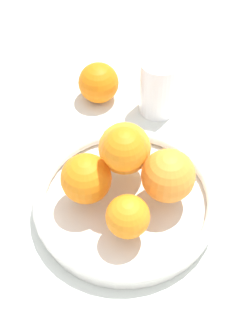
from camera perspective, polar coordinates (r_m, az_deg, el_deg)
The scene contains 5 objects.
ground_plane at distance 0.76m, azimuth 0.00°, elevation -4.90°, with size 4.00×4.00×0.00m, color silver.
fruit_bowl at distance 0.74m, azimuth 0.00°, elevation -4.05°, with size 0.29×0.29×0.04m.
orange_pile at distance 0.70m, azimuth 0.29°, elevation -0.27°, with size 0.19×0.20×0.13m.
stray_orange at distance 0.91m, azimuth -3.37°, elevation 10.33°, with size 0.08×0.08×0.08m, color orange.
drinking_glass at distance 0.88m, azimuth 4.03°, elevation 9.88°, with size 0.07×0.07×0.11m, color white.
Camera 1 is at (0.41, -0.12, 0.63)m, focal length 50.00 mm.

